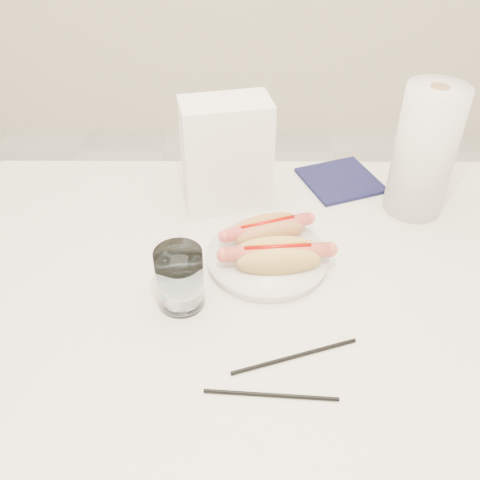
{
  "coord_description": "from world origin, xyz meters",
  "views": [
    {
      "loc": [
        -0.03,
        -0.72,
        1.41
      ],
      "look_at": [
        -0.03,
        0.01,
        0.82
      ],
      "focal_mm": 40.46,
      "sensor_mm": 36.0,
      "label": 1
    }
  ],
  "objects_px": {
    "hotdog_left": "(267,230)",
    "napkin_box": "(226,155)",
    "plate": "(267,259)",
    "hotdog_right": "(277,256)",
    "water_glass": "(180,278)",
    "table": "(256,299)",
    "paper_towel_roll": "(424,152)"
  },
  "relations": [
    {
      "from": "plate",
      "to": "paper_towel_roll",
      "type": "bearing_deg",
      "value": 29.91
    },
    {
      "from": "hotdog_right",
      "to": "water_glass",
      "type": "height_order",
      "value": "water_glass"
    },
    {
      "from": "table",
      "to": "plate",
      "type": "xyz_separation_m",
      "value": [
        0.02,
        0.03,
        0.07
      ]
    },
    {
      "from": "plate",
      "to": "table",
      "type": "bearing_deg",
      "value": -121.55
    },
    {
      "from": "water_glass",
      "to": "hotdog_left",
      "type": "bearing_deg",
      "value": 45.13
    },
    {
      "from": "water_glass",
      "to": "plate",
      "type": "bearing_deg",
      "value": 34.55
    },
    {
      "from": "paper_towel_roll",
      "to": "hotdog_left",
      "type": "bearing_deg",
      "value": -157.15
    },
    {
      "from": "plate",
      "to": "napkin_box",
      "type": "height_order",
      "value": "napkin_box"
    },
    {
      "from": "table",
      "to": "plate",
      "type": "distance_m",
      "value": 0.08
    },
    {
      "from": "hotdog_left",
      "to": "plate",
      "type": "bearing_deg",
      "value": -110.83
    },
    {
      "from": "table",
      "to": "hotdog_left",
      "type": "height_order",
      "value": "hotdog_left"
    },
    {
      "from": "hotdog_right",
      "to": "napkin_box",
      "type": "xyz_separation_m",
      "value": [
        -0.09,
        0.22,
        0.07
      ]
    },
    {
      "from": "hotdog_left",
      "to": "napkin_box",
      "type": "height_order",
      "value": "napkin_box"
    },
    {
      "from": "hotdog_right",
      "to": "plate",
      "type": "bearing_deg",
      "value": 113.3
    },
    {
      "from": "water_glass",
      "to": "napkin_box",
      "type": "xyz_separation_m",
      "value": [
        0.07,
        0.3,
        0.06
      ]
    },
    {
      "from": "plate",
      "to": "hotdog_left",
      "type": "distance_m",
      "value": 0.06
    },
    {
      "from": "hotdog_left",
      "to": "hotdog_right",
      "type": "xyz_separation_m",
      "value": [
        0.01,
        -0.08,
        0.0
      ]
    },
    {
      "from": "plate",
      "to": "hotdog_right",
      "type": "xyz_separation_m",
      "value": [
        0.02,
        -0.03,
        0.03
      ]
    },
    {
      "from": "hotdog_left",
      "to": "paper_towel_roll",
      "type": "xyz_separation_m",
      "value": [
        0.31,
        0.13,
        0.09
      ]
    },
    {
      "from": "water_glass",
      "to": "hotdog_right",
      "type": "bearing_deg",
      "value": 24.09
    },
    {
      "from": "plate",
      "to": "water_glass",
      "type": "bearing_deg",
      "value": -145.45
    },
    {
      "from": "plate",
      "to": "water_glass",
      "type": "xyz_separation_m",
      "value": [
        -0.15,
        -0.1,
        0.05
      ]
    },
    {
      "from": "hotdog_right",
      "to": "water_glass",
      "type": "bearing_deg",
      "value": -160.83
    },
    {
      "from": "table",
      "to": "hotdog_left",
      "type": "xyz_separation_m",
      "value": [
        0.02,
        0.08,
        0.1
      ]
    },
    {
      "from": "table",
      "to": "hotdog_right",
      "type": "xyz_separation_m",
      "value": [
        0.04,
        0.0,
        0.1
      ]
    },
    {
      "from": "hotdog_right",
      "to": "water_glass",
      "type": "distance_m",
      "value": 0.18
    },
    {
      "from": "plate",
      "to": "paper_towel_roll",
      "type": "height_order",
      "value": "paper_towel_roll"
    },
    {
      "from": "plate",
      "to": "napkin_box",
      "type": "bearing_deg",
      "value": 111.97
    },
    {
      "from": "plate",
      "to": "hotdog_right",
      "type": "bearing_deg",
      "value": -61.78
    },
    {
      "from": "napkin_box",
      "to": "paper_towel_roll",
      "type": "bearing_deg",
      "value": -14.29
    },
    {
      "from": "napkin_box",
      "to": "hotdog_right",
      "type": "bearing_deg",
      "value": -79.08
    },
    {
      "from": "table",
      "to": "hotdog_right",
      "type": "distance_m",
      "value": 0.11
    }
  ]
}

